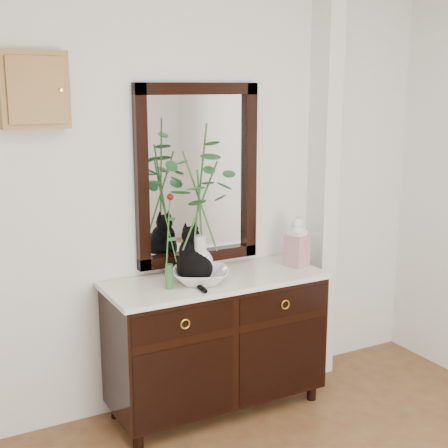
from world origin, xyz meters
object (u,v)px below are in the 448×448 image
cat (194,255)px  lotus_bowl (201,276)px  sideboard (216,337)px  ginger_jar (297,241)px

cat → lotus_bowl: cat is taller
cat → sideboard: bearing=9.9°
lotus_bowl → ginger_jar: ginger_jar is taller
lotus_bowl → cat: bearing=134.9°
sideboard → cat: bearing=-175.0°
sideboard → lotus_bowl: (-0.12, -0.04, 0.42)m
sideboard → ginger_jar: 0.78m
lotus_bowl → sideboard: bearing=17.5°
ginger_jar → cat: bearing=179.9°
lotus_bowl → ginger_jar: (0.69, 0.02, 0.12)m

